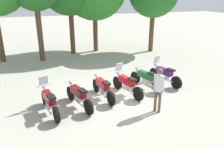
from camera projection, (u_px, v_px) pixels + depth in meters
ground_plane at (116, 97)px, 10.15m from camera, size 80.00×80.00×0.00m
motorcycle_0 at (49, 101)px, 8.60m from camera, size 0.69×2.17×1.37m
motorcycle_1 at (78, 95)px, 9.10m from camera, size 0.82×2.13×0.99m
motorcycle_2 at (103, 88)px, 9.85m from camera, size 0.62×2.18×0.99m
motorcycle_3 at (127, 84)px, 10.24m from camera, size 0.78×2.14×1.37m
motorcycle_4 at (146, 78)px, 10.92m from camera, size 0.86×2.12×0.99m
motorcycle_5 at (164, 74)px, 11.45m from camera, size 0.76×2.15×1.37m
person_0 at (159, 87)px, 8.50m from camera, size 0.34×0.34×1.82m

